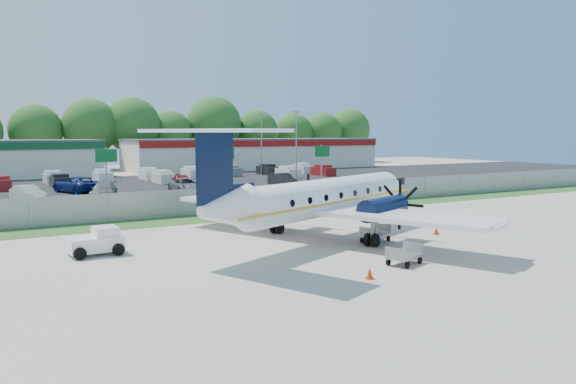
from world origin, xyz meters
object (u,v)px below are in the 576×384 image
aircraft (323,198)px  baggage_cart_near (404,255)px  pushback_tug (98,241)px  baggage_cart_far (375,234)px

aircraft → baggage_cart_near: bearing=-91.4°
aircraft → pushback_tug: bearing=168.8°
pushback_tug → baggage_cart_near: size_ratio=1.29×
aircraft → baggage_cart_far: aircraft is taller
baggage_cart_far → aircraft: bearing=133.7°
aircraft → pushback_tug: size_ratio=7.77×
pushback_tug → aircraft: bearing=-11.2°
aircraft → pushback_tug: 12.59m
pushback_tug → baggage_cart_near: (12.05, -9.62, -0.23)m
aircraft → baggage_cart_near: 7.49m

